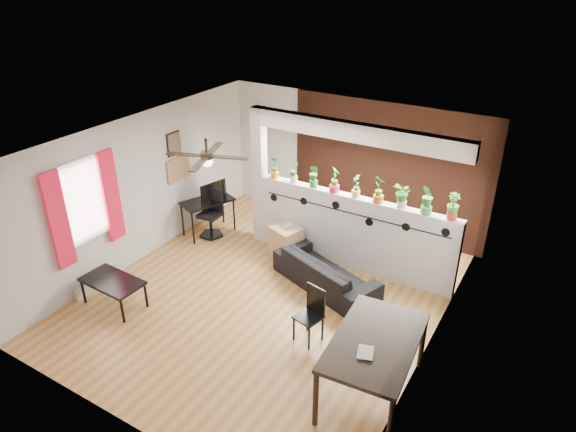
% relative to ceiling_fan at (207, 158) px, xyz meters
% --- Properties ---
extents(room_shell, '(6.30, 7.10, 2.90)m').
position_rel_ceiling_fan_xyz_m(room_shell, '(0.80, 0.30, -1.01)').
color(room_shell, '#9D6933').
rests_on(room_shell, ground).
extents(partition_wall, '(3.60, 0.18, 1.35)m').
position_rel_ceiling_fan_xyz_m(partition_wall, '(1.60, 1.80, -1.64)').
color(partition_wall, '#BCBCC1').
rests_on(partition_wall, ground).
extents(ceiling_header, '(3.60, 0.18, 0.30)m').
position_rel_ceiling_fan_xyz_m(ceiling_header, '(1.60, 1.80, 0.14)').
color(ceiling_header, white).
rests_on(ceiling_header, room_shell).
extents(pier_column, '(0.22, 0.20, 2.60)m').
position_rel_ceiling_fan_xyz_m(pier_column, '(-0.31, 1.80, -1.01)').
color(pier_column, '#BCBCC1').
rests_on(pier_column, ground).
extents(brick_panel, '(3.90, 0.05, 2.60)m').
position_rel_ceiling_fan_xyz_m(brick_panel, '(1.60, 3.27, -1.01)').
color(brick_panel, '#98472C').
rests_on(brick_panel, ground).
extents(vine_decal, '(3.31, 0.01, 0.30)m').
position_rel_ceiling_fan_xyz_m(vine_decal, '(1.60, 1.70, -1.23)').
color(vine_decal, black).
rests_on(vine_decal, partition_wall).
extents(window_assembly, '(0.09, 1.30, 1.55)m').
position_rel_ceiling_fan_xyz_m(window_assembly, '(-1.76, -0.90, -0.81)').
color(window_assembly, white).
rests_on(window_assembly, room_shell).
extents(baseboard_heater, '(0.08, 1.00, 0.18)m').
position_rel_ceiling_fan_xyz_m(baseboard_heater, '(-1.74, -0.90, -2.22)').
color(baseboard_heater, beige).
rests_on(baseboard_heater, ground).
extents(corkboard, '(0.03, 0.60, 0.45)m').
position_rel_ceiling_fan_xyz_m(corkboard, '(-1.78, 1.25, -0.96)').
color(corkboard, '#9A6D4A').
rests_on(corkboard, room_shell).
extents(framed_art, '(0.03, 0.34, 0.44)m').
position_rel_ceiling_fan_xyz_m(framed_art, '(-1.78, 1.20, -0.46)').
color(framed_art, '#8C7259').
rests_on(framed_art, room_shell).
extents(ceiling_fan, '(1.19, 1.19, 0.43)m').
position_rel_ceiling_fan_xyz_m(ceiling_fan, '(0.00, 0.00, 0.00)').
color(ceiling_fan, black).
rests_on(ceiling_fan, room_shell).
extents(potted_plant_0, '(0.24, 0.21, 0.41)m').
position_rel_ceiling_fan_xyz_m(potted_plant_0, '(0.02, 1.80, -0.75)').
color(potted_plant_0, orange).
rests_on(potted_plant_0, partition_wall).
extents(potted_plant_1, '(0.23, 0.24, 0.38)m').
position_rel_ceiling_fan_xyz_m(potted_plant_1, '(0.42, 1.80, -0.76)').
color(potted_plant_1, silver).
rests_on(potted_plant_1, partition_wall).
extents(potted_plant_2, '(0.25, 0.23, 0.41)m').
position_rel_ceiling_fan_xyz_m(potted_plant_2, '(0.81, 1.80, -0.75)').
color(potted_plant_2, '#2E7F3A').
rests_on(potted_plant_2, partition_wall).
extents(potted_plant_3, '(0.30, 0.31, 0.47)m').
position_rel_ceiling_fan_xyz_m(potted_plant_3, '(1.21, 1.80, -0.72)').
color(potted_plant_3, red).
rests_on(potted_plant_3, partition_wall).
extents(potted_plant_4, '(0.24, 0.25, 0.40)m').
position_rel_ceiling_fan_xyz_m(potted_plant_4, '(1.60, 1.80, -0.75)').
color(potted_plant_4, gold).
rests_on(potted_plant_4, partition_wall).
extents(potted_plant_5, '(0.31, 0.29, 0.47)m').
position_rel_ceiling_fan_xyz_m(potted_plant_5, '(2.00, 1.80, -0.72)').
color(potted_plant_5, '#D94C19').
rests_on(potted_plant_5, partition_wall).
extents(potted_plant_6, '(0.28, 0.27, 0.43)m').
position_rel_ceiling_fan_xyz_m(potted_plant_6, '(2.39, 1.80, -0.74)').
color(potted_plant_6, silver).
rests_on(potted_plant_6, partition_wall).
extents(potted_plant_7, '(0.27, 0.30, 0.47)m').
position_rel_ceiling_fan_xyz_m(potted_plant_7, '(2.79, 1.80, -0.72)').
color(potted_plant_7, '#349041').
rests_on(potted_plant_7, partition_wall).
extents(potted_plant_8, '(0.28, 0.27, 0.43)m').
position_rel_ceiling_fan_xyz_m(potted_plant_8, '(3.18, 1.80, -0.74)').
color(potted_plant_8, red).
rests_on(potted_plant_8, partition_wall).
extents(sofa, '(1.94, 1.28, 0.53)m').
position_rel_ceiling_fan_xyz_m(sofa, '(1.49, 1.01, -2.05)').
color(sofa, black).
rests_on(sofa, ground).
extents(cube_shelf, '(0.61, 0.57, 0.61)m').
position_rel_ceiling_fan_xyz_m(cube_shelf, '(0.45, 1.46, -2.01)').
color(cube_shelf, '#A68158').
rests_on(cube_shelf, ground).
extents(cup, '(0.15, 0.15, 0.09)m').
position_rel_ceiling_fan_xyz_m(cup, '(0.50, 1.46, -1.66)').
color(cup, gray).
rests_on(cup, cube_shelf).
extents(computer_desk, '(0.85, 1.11, 0.71)m').
position_rel_ceiling_fan_xyz_m(computer_desk, '(-1.32, 1.46, -1.67)').
color(computer_desk, black).
rests_on(computer_desk, ground).
extents(monitor, '(0.33, 0.14, 0.19)m').
position_rel_ceiling_fan_xyz_m(monitor, '(-1.32, 1.61, -1.51)').
color(monitor, black).
rests_on(monitor, computer_desk).
extents(office_chair, '(0.49, 0.49, 0.94)m').
position_rel_ceiling_fan_xyz_m(office_chair, '(-1.20, 1.43, -1.90)').
color(office_chair, black).
rests_on(office_chair, ground).
extents(dining_table, '(1.07, 1.64, 0.86)m').
position_rel_ceiling_fan_xyz_m(dining_table, '(3.05, -0.80, -1.55)').
color(dining_table, black).
rests_on(dining_table, ground).
extents(book, '(0.25, 0.29, 0.02)m').
position_rel_ceiling_fan_xyz_m(book, '(2.95, -1.10, -1.44)').
color(book, gray).
rests_on(book, dining_table).
extents(folding_chair, '(0.41, 0.41, 0.85)m').
position_rel_ceiling_fan_xyz_m(folding_chair, '(1.91, -0.24, -1.81)').
color(folding_chair, black).
rests_on(folding_chair, ground).
extents(coffee_table, '(1.00, 0.59, 0.46)m').
position_rel_ceiling_fan_xyz_m(coffee_table, '(-1.12, -1.14, -1.90)').
color(coffee_table, black).
rests_on(coffee_table, ground).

